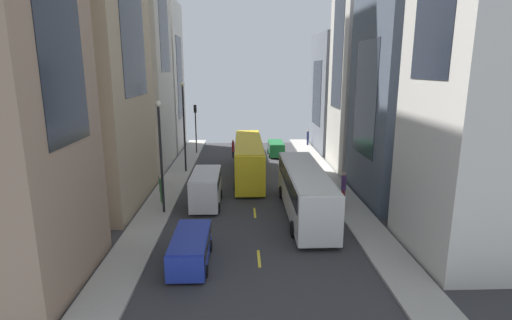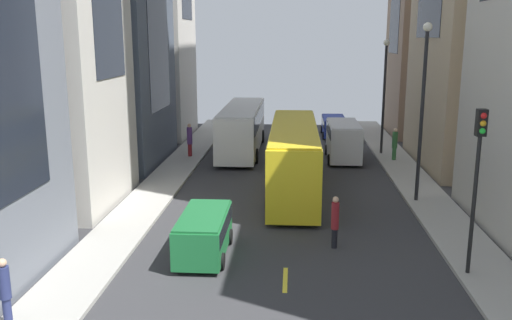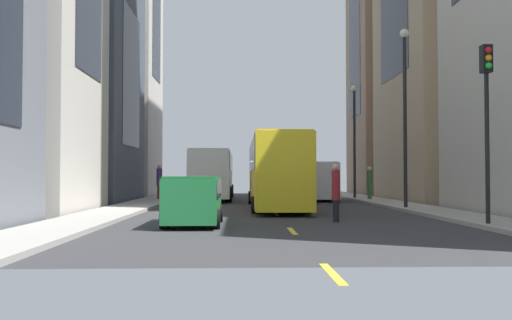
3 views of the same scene
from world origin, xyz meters
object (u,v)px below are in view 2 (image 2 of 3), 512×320
at_px(car_blue_0, 334,125).
at_px(pedestrian_waiting_curb, 5,289).
at_px(pedestrian_crossing_near, 190,139).
at_px(pedestrian_crossing_mid, 335,220).
at_px(pedestrian_walking_far, 395,143).
at_px(delivery_van_white, 343,138).
at_px(traffic_light_near_corner, 478,161).
at_px(city_bus_white, 242,125).
at_px(car_green_1, 204,231).
at_px(streetcar_yellow, 294,152).

xyz_separation_m(car_blue_0, pedestrian_waiting_curb, (-11.59, -32.19, 0.29)).
relative_size(pedestrian_crossing_near, pedestrian_crossing_mid, 1.07).
bearing_deg(pedestrian_walking_far, delivery_van_white, 120.06).
bearing_deg(traffic_light_near_corner, pedestrian_crossing_mid, 151.97).
xyz_separation_m(car_blue_0, pedestrian_crossing_mid, (-1.76, -25.29, 0.20)).
height_order(pedestrian_waiting_curb, pedestrian_walking_far, pedestrian_walking_far).
relative_size(pedestrian_walking_far, traffic_light_near_corner, 0.37).
distance_m(city_bus_white, car_green_1, 19.48).
height_order(streetcar_yellow, pedestrian_crossing_near, streetcar_yellow).
bearing_deg(pedestrian_crossing_near, traffic_light_near_corner, 179.61).
bearing_deg(pedestrian_crossing_near, pedestrian_walking_far, -127.13).
xyz_separation_m(delivery_van_white, car_blue_0, (0.03, 9.20, -0.56)).
relative_size(city_bus_white, pedestrian_crossing_mid, 5.58).
relative_size(city_bus_white, traffic_light_near_corner, 2.06).
distance_m(car_blue_0, car_green_1, 27.27).
distance_m(delivery_van_white, car_blue_0, 9.22).
distance_m(car_blue_0, pedestrian_crossing_mid, 25.36).
relative_size(car_green_1, pedestrian_crossing_near, 1.77).
bearing_deg(pedestrian_waiting_curb, delivery_van_white, 55.91).
distance_m(car_green_1, traffic_light_near_corner, 10.17).
relative_size(pedestrian_waiting_curb, traffic_light_near_corner, 0.35).
bearing_deg(car_green_1, pedestrian_walking_far, 58.80).
height_order(pedestrian_crossing_mid, traffic_light_near_corner, traffic_light_near_corner).
bearing_deg(traffic_light_near_corner, pedestrian_waiting_curb, -162.54).
bearing_deg(pedestrian_walking_far, car_green_1, -175.17).
xyz_separation_m(car_blue_0, traffic_light_near_corner, (2.73, -27.69, 3.23)).
bearing_deg(pedestrian_walking_far, streetcar_yellow, 173.13).
height_order(delivery_van_white, pedestrian_crossing_mid, delivery_van_white).
relative_size(car_green_1, traffic_light_near_corner, 0.70).
bearing_deg(pedestrian_walking_far, car_blue_0, 55.41).
xyz_separation_m(car_green_1, pedestrian_crossing_mid, (5.08, 1.10, 0.17)).
distance_m(car_green_1, pedestrian_waiting_curb, 7.50).
height_order(delivery_van_white, pedestrian_crossing_near, delivery_van_white).
relative_size(car_blue_0, traffic_light_near_corner, 0.81).
distance_m(city_bus_white, streetcar_yellow, 10.59).
xyz_separation_m(city_bus_white, car_green_1, (0.34, -19.45, -1.03)).
height_order(city_bus_white, car_green_1, city_bus_white).
xyz_separation_m(delivery_van_white, pedestrian_waiting_curb, (-11.56, -22.99, -0.27)).
distance_m(delivery_van_white, pedestrian_waiting_curb, 25.73).
bearing_deg(delivery_van_white, pedestrian_walking_far, -5.97).
bearing_deg(streetcar_yellow, pedestrian_crossing_mid, -78.94).
height_order(car_blue_0, pedestrian_crossing_near, pedestrian_crossing_near).
height_order(car_green_1, pedestrian_walking_far, pedestrian_walking_far).
relative_size(pedestrian_crossing_near, pedestrian_waiting_curb, 1.13).
bearing_deg(traffic_light_near_corner, streetcar_yellow, 119.55).
bearing_deg(pedestrian_walking_far, pedestrian_crossing_near, 125.37).
relative_size(pedestrian_crossing_near, traffic_light_near_corner, 0.39).
relative_size(car_green_1, pedestrian_crossing_mid, 1.89).
height_order(pedestrian_waiting_curb, traffic_light_near_corner, traffic_light_near_corner).
xyz_separation_m(delivery_van_white, traffic_light_near_corner, (2.76, -18.48, 2.67)).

